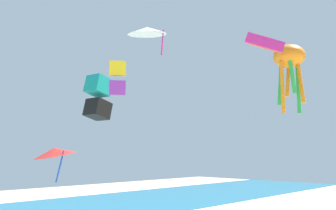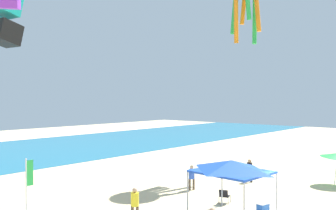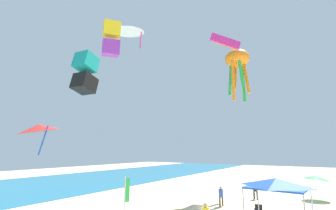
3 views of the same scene
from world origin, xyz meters
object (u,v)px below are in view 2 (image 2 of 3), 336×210
Objects in this scene: folding_chair_near_cooler at (224,195)px; person_watching_sky at (192,175)px; kite_box_teal at (5,19)px; banner_flag at (28,189)px; canopy_tent at (232,167)px; person_far_stroller at (135,202)px; person_by_tent at (250,169)px; cooler_box at (263,207)px.

person_watching_sky reaches higher than folding_chair_near_cooler.
banner_flag is at bearing 151.96° from kite_box_teal.
canopy_tent reaches higher than folding_chair_near_cooler.
kite_box_teal reaches higher than person_far_stroller.
canopy_tent is 4.37× the size of folding_chair_near_cooler.
folding_chair_near_cooler is 6.02m from person_by_tent.
person_by_tent is at bearing -8.82° from banner_flag.
kite_box_teal is (-6.88, 11.21, 10.23)m from folding_chair_near_cooler.
folding_chair_near_cooler is at bearing -156.22° from kite_box_teal.
person_far_stroller is (4.25, -2.22, -1.05)m from banner_flag.
banner_flag is 2.11× the size of person_watching_sky.
canopy_tent is 2.23× the size of person_by_tent.
canopy_tent is 15.99m from kite_box_teal.
kite_box_teal reaches higher than cooler_box.
cooler_box is 0.44× the size of person_watching_sky.
canopy_tent reaches higher than cooler_box.
kite_box_teal is (-1.55, 9.53, 9.75)m from person_far_stroller.
canopy_tent is 6.17m from person_watching_sky.
cooler_box is 6.81m from person_by_tent.
kite_box_teal is at bearing 13.86° from folding_chair_near_cooler.
canopy_tent reaches higher than person_watching_sky.
banner_flag is (-9.76, 6.13, 1.80)m from cooler_box.
kite_box_teal is (-8.27, 7.93, 9.78)m from person_watching_sky.
person_by_tent is (15.39, -2.39, -1.06)m from banner_flag.
cooler_box is 0.21× the size of banner_flag.
cooler_box is (0.18, -2.24, -0.27)m from folding_chair_near_cooler.
person_by_tent is 18.72m from kite_box_teal.
canopy_tent reaches higher than person_by_tent.
banner_flag is 2.05× the size of person_far_stroller.
canopy_tent is 3.23m from cooler_box.
person_by_tent is 4.76m from person_watching_sky.
banner_flag is 4.91m from person_far_stroller.
banner_flag reaches higher than folding_chair_near_cooler.
person_far_stroller is at bearing 89.34° from person_by_tent.
banner_flag is at bearing 81.41° from person_by_tent.
kite_box_teal reaches higher than person_by_tent.
canopy_tent is 2.27× the size of person_watching_sky.
folding_chair_near_cooler is (1.97, 1.64, -2.07)m from canopy_tent.
person_watching_sky is at bearing 55.66° from canopy_tent.
person_far_stroller is 13.72m from kite_box_teal.
banner_flag is 11.69m from kite_box_teal.
canopy_tent is at bearing 164.20° from cooler_box.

